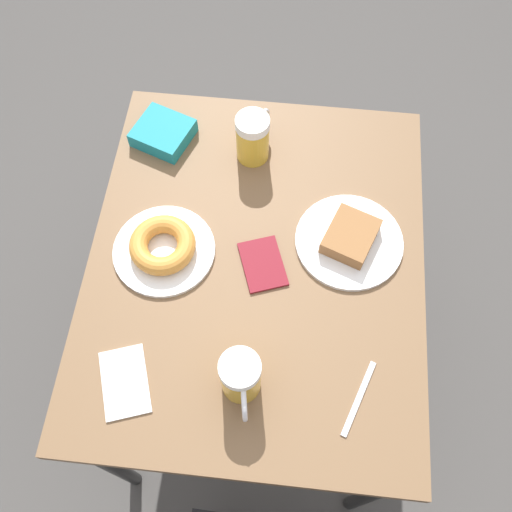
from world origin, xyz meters
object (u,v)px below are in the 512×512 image
Objects in this scene: plate_with_cake at (350,239)px; blue_pouch at (163,133)px; beer_mug_left at (253,137)px; passport_near_edge at (263,264)px; plate_with_donut at (163,249)px; fork at (359,398)px; beer_mug_center at (243,378)px; napkin_folded at (125,382)px.

plate_with_cake is 0.53m from blue_pouch.
blue_pouch is (0.23, -0.02, -0.04)m from beer_mug_left.
passport_near_edge is at bearing 100.07° from beer_mug_left.
plate_with_donut is 0.53m from fork.
plate_with_donut is 0.32m from blue_pouch.
beer_mug_center is 0.79× the size of napkin_folded.
beer_mug_left is (-0.17, -0.30, 0.04)m from plate_with_donut.
plate_with_donut is 1.77× the size of beer_mug_left.
plate_with_cake is 0.20m from passport_near_edge.
beer_mug_left is 0.79× the size of blue_pouch.
plate_with_donut is at bearing 9.72° from plate_with_cake.
blue_pouch is at bearing -50.19° from fork.
passport_near_edge reaches higher than fork.
beer_mug_center is at bearing 127.07° from plate_with_donut.
blue_pouch reaches higher than napkin_folded.
passport_near_edge is (-0.22, 0.01, -0.02)m from plate_with_donut.
beer_mug_left is 0.87× the size of passport_near_edge.
beer_mug_left and beer_mug_center have the same top height.
beer_mug_center is (-0.21, 0.28, 0.04)m from plate_with_donut.
plate_with_donut is 1.46× the size of fork.
beer_mug_left reaches higher than passport_near_edge.
blue_pouch is at bearing -6.15° from beer_mug_left.
blue_pouch is at bearing -79.87° from plate_with_donut.
blue_pouch is (0.27, -0.60, -0.04)m from beer_mug_center.
beer_mug_center reaches higher than plate_with_donut.
beer_mug_left is 0.63m from napkin_folded.
napkin_folded and fork have the same top height.
napkin_folded is at bearing 85.00° from plate_with_donut.
beer_mug_left is at bearing 173.85° from blue_pouch.
beer_mug_left is at bearing -64.63° from fork.
plate_with_donut is at bearing 100.13° from blue_pouch.
fork is (-0.44, 0.28, -0.02)m from plate_with_donut.
fork is 0.96× the size of blue_pouch.
plate_with_donut is at bearing -52.93° from beer_mug_center.
fork is at bearing 115.37° from beer_mug_left.
napkin_folded is 0.38m from passport_near_edge.
plate_with_cake is at bearing -157.85° from passport_near_edge.
beer_mug_center is at bearing 87.65° from passport_near_edge.
plate_with_donut is 1.39× the size of napkin_folded.
fork is at bearing 128.63° from passport_near_edge.
beer_mug_center is 0.66m from blue_pouch.
beer_mug_center reaches higher than napkin_folded.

